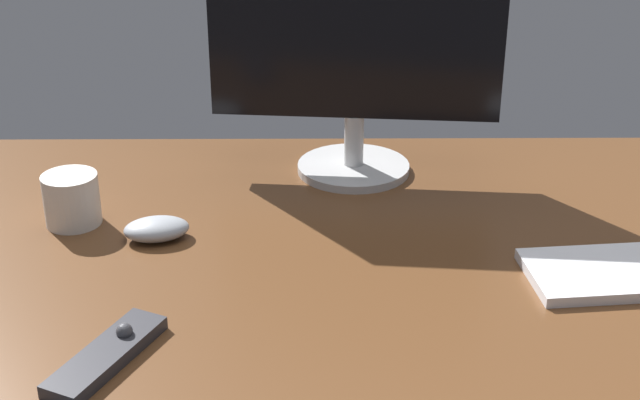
{
  "coord_description": "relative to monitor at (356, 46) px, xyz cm",
  "views": [
    {
      "loc": [
        -8.15,
        -124.5,
        67.03
      ],
      "look_at": [
        -7.15,
        0.99,
        8.0
      ],
      "focal_mm": 51.19,
      "sensor_mm": 36.0,
      "label": 1
    }
  ],
  "objects": [
    {
      "name": "media_remote",
      "position": [
        -32.32,
        -57.94,
        -22.14
      ],
      "size": [
        12.73,
        19.07,
        3.16
      ],
      "rotation": [
        0.0,
        0.0,
        1.13
      ],
      "color": "#2D2D33",
      "rests_on": "desk"
    },
    {
      "name": "desk",
      "position": [
        0.95,
        -25.84,
        -24.07
      ],
      "size": [
        140.0,
        84.0,
        2.0
      ],
      "primitive_type": "cube",
      "color": "brown",
      "rests_on": "ground"
    },
    {
      "name": "coffee_mug",
      "position": [
        -45.27,
        -20.35,
        -18.94
      ],
      "size": [
        8.76,
        8.76,
        8.27
      ],
      "primitive_type": "cylinder",
      "color": "silver",
      "rests_on": "desk"
    },
    {
      "name": "computer_mouse",
      "position": [
        -31.27,
        -26.23,
        -21.42
      ],
      "size": [
        11.07,
        8.44,
        3.32
      ],
      "primitive_type": "ellipsoid",
      "rotation": [
        0.0,
        0.0,
        0.19
      ],
      "color": "#999EA5",
      "rests_on": "desk"
    },
    {
      "name": "monitor",
      "position": [
        0.0,
        0.0,
        0.0
      ],
      "size": [
        49.88,
        20.03,
        42.06
      ],
      "rotation": [
        0.0,
        0.0,
        -0.1
      ],
      "color": "#BCBCBC",
      "rests_on": "desk"
    }
  ]
}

